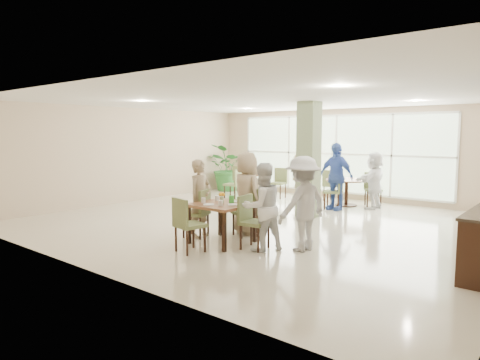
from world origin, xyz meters
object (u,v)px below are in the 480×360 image
Objects in this scene: round_table_left at (251,180)px; teen_far at (247,193)px; round_table_right at (347,185)px; adult_a at (336,176)px; teen_right at (262,207)px; teen_left at (200,198)px; teen_standing at (303,204)px; potted_plant at (229,168)px; main_table at (222,208)px; adult_b at (374,180)px; adult_standing at (302,170)px.

teen_far reaches higher than round_table_left.
round_table_right is 4.48m from teen_far.
adult_a reaches higher than round_table_right.
teen_right is (0.99, -0.82, -0.07)m from teen_far.
teen_standing is at bearing -82.51° from teen_left.
round_table_left is at bearing -172.55° from round_table_right.
potted_plant is at bearing -110.55° from teen_right.
main_table is 1.02× the size of round_table_left.
adult_b is at bearing 5.84° from round_table_left.
round_table_right is at bearing -145.59° from teen_right.
teen_standing is 4.26m from adult_a.
teen_left is 5.44m from adult_b.
teen_far reaches higher than main_table.
teen_standing is (1.45, -4.85, 0.24)m from round_table_right.
adult_a is (0.03, 4.54, 0.23)m from main_table.
teen_right is at bearing 160.41° from teen_far.
round_table_left is at bearing -24.51° from potted_plant.
teen_right is at bearing -95.22° from teen_left.
teen_left is at bearing -96.93° from round_table_right.
main_table is 0.89× the size of round_table_right.
potted_plant is 6.57m from teen_far.
teen_left is at bearing -67.20° from teen_right.
adult_standing is (-3.15, 5.25, 0.07)m from teen_standing.
adult_b is at bearing -3.00° from potted_plant.
teen_far reaches higher than teen_standing.
adult_a is at bearing -13.18° from potted_plant.
teen_left is at bearing -89.16° from adult_a.
potted_plant is (-4.62, 0.28, 0.24)m from round_table_right.
round_table_right is 1.77m from adult_standing.
adult_b is (1.44, 5.24, 0.01)m from teen_left.
adult_standing reaches higher than main_table.
round_table_left is 0.61× the size of teen_standing.
teen_standing is at bearing -73.32° from round_table_right.
teen_standing is at bearing -44.15° from round_table_left.
round_table_left is at bearing -33.31° from teen_far.
adult_b is at bearing -160.43° from teen_standing.
potted_plant is 7.86m from teen_right.
teen_standing is (1.54, -0.37, -0.01)m from teen_far.
round_table_right is 5.29m from teen_left.
potted_plant reaches higher than main_table.
adult_a is (3.18, -0.41, 0.35)m from round_table_left.
adult_standing is (-2.50, 0.41, 0.12)m from adult_b.
adult_standing is (-1.70, 0.40, 0.31)m from round_table_right.
teen_right is 6.27m from adult_standing.
adult_a is (-1.39, 4.03, 0.07)m from teen_standing.
adult_a reaches higher than round_table_left.
adult_standing is (-1.73, 5.76, 0.23)m from main_table.
round_table_right is 0.75× the size of teen_right.
main_table is 0.57× the size of adult_a.
adult_b is 2.54m from adult_standing.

